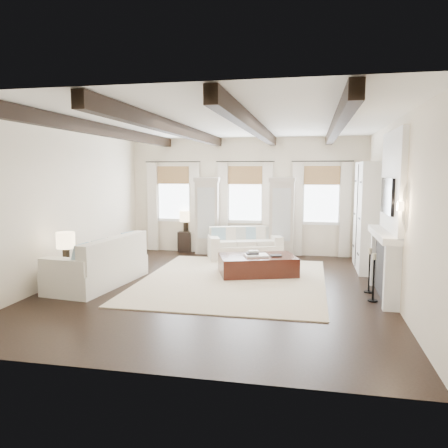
% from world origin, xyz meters
% --- Properties ---
extents(ground, '(7.50, 7.50, 0.00)m').
position_xyz_m(ground, '(0.00, 0.00, 0.00)').
color(ground, black).
rests_on(ground, ground).
extents(room_shell, '(6.54, 7.54, 3.22)m').
position_xyz_m(room_shell, '(0.75, 0.90, 1.89)').
color(room_shell, '#F4E5CA').
rests_on(room_shell, ground).
extents(area_rug, '(3.78, 4.56, 0.02)m').
position_xyz_m(area_rug, '(0.21, 0.64, 0.01)').
color(area_rug, beige).
rests_on(area_rug, ground).
extents(sofa_back, '(2.07, 1.44, 0.81)m').
position_xyz_m(sofa_back, '(0.07, 3.11, 0.33)').
color(sofa_back, white).
rests_on(sofa_back, ground).
extents(sofa_left, '(1.30, 2.39, 0.98)m').
position_xyz_m(sofa_left, '(-2.35, -0.20, 0.39)').
color(sofa_left, white).
rests_on(sofa_left, ground).
extents(ottoman, '(1.88, 1.49, 0.43)m').
position_xyz_m(ottoman, '(0.65, 1.25, 0.22)').
color(ottoman, black).
rests_on(ottoman, ground).
extents(tray, '(0.59, 0.52, 0.04)m').
position_xyz_m(tray, '(0.63, 1.18, 0.45)').
color(tray, white).
rests_on(tray, ottoman).
extents(book_lower, '(0.31, 0.27, 0.04)m').
position_xyz_m(book_lower, '(0.54, 1.20, 0.49)').
color(book_lower, '#262628').
rests_on(book_lower, tray).
extents(book_upper, '(0.26, 0.23, 0.03)m').
position_xyz_m(book_upper, '(0.56, 1.27, 0.53)').
color(book_upper, beige).
rests_on(book_upper, book_lower).
extents(book_loose, '(0.28, 0.25, 0.03)m').
position_xyz_m(book_loose, '(1.06, 1.26, 0.45)').
color(book_loose, '#262628').
rests_on(book_loose, ottoman).
extents(side_table_front, '(0.53, 0.53, 0.53)m').
position_xyz_m(side_table_front, '(-2.80, -0.72, 0.27)').
color(side_table_front, black).
rests_on(side_table_front, ground).
extents(lamp_front, '(0.35, 0.35, 0.60)m').
position_xyz_m(lamp_front, '(-2.80, -0.72, 0.94)').
color(lamp_front, black).
rests_on(lamp_front, side_table_front).
extents(side_table_back, '(0.38, 0.38, 0.57)m').
position_xyz_m(side_table_back, '(-1.72, 3.70, 0.29)').
color(side_table_back, black).
rests_on(side_table_back, ground).
extents(lamp_back, '(0.34, 0.34, 0.59)m').
position_xyz_m(lamp_back, '(-1.72, 3.70, 0.98)').
color(lamp_back, black).
rests_on(lamp_back, side_table_back).
extents(candlestick_near, '(0.17, 0.17, 0.86)m').
position_xyz_m(candlestick_near, '(2.90, -0.32, 0.36)').
color(candlestick_near, black).
rests_on(candlestick_near, ground).
extents(candlestick_far, '(0.17, 0.17, 0.85)m').
position_xyz_m(candlestick_far, '(2.90, 0.26, 0.35)').
color(candlestick_far, black).
rests_on(candlestick_far, ground).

